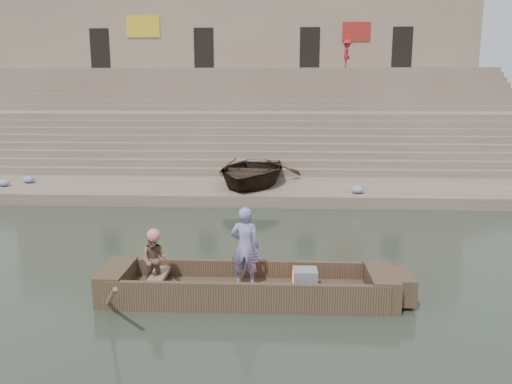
# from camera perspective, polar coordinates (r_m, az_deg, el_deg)

# --- Properties ---
(ground) EXTENTS (120.00, 120.00, 0.00)m
(ground) POSITION_cam_1_polar(r_m,az_deg,el_deg) (11.98, -12.74, -8.30)
(ground) COLOR #293326
(ground) RESTS_ON ground
(lower_landing) EXTENTS (32.00, 4.00, 0.40)m
(lower_landing) POSITION_cam_1_polar(r_m,az_deg,el_deg) (19.48, -6.58, 0.19)
(lower_landing) COLOR gray
(lower_landing) RESTS_ON ground
(mid_landing) EXTENTS (32.00, 3.00, 2.80)m
(mid_landing) POSITION_cam_1_polar(r_m,az_deg,el_deg) (26.66, -4.05, 5.89)
(mid_landing) COLOR gray
(mid_landing) RESTS_ON ground
(upper_landing) EXTENTS (32.00, 3.00, 5.20)m
(upper_landing) POSITION_cam_1_polar(r_m,az_deg,el_deg) (33.52, -2.66, 9.12)
(upper_landing) COLOR gray
(upper_landing) RESTS_ON ground
(ghat_steps) EXTENTS (32.00, 11.00, 5.20)m
(ghat_steps) POSITION_cam_1_polar(r_m,az_deg,el_deg) (28.29, -3.66, 7.04)
(ghat_steps) COLOR gray
(ghat_steps) RESTS_ON ground
(building_wall) EXTENTS (32.00, 5.07, 11.20)m
(building_wall) POSITION_cam_1_polar(r_m,az_deg,el_deg) (37.50, -2.12, 13.96)
(building_wall) COLOR gray
(building_wall) RESTS_ON ground
(main_rowboat) EXTENTS (5.00, 1.30, 0.22)m
(main_rowboat) POSITION_cam_1_polar(r_m,az_deg,el_deg) (10.06, -0.97, -11.26)
(main_rowboat) COLOR brown
(main_rowboat) RESTS_ON ground
(rowboat_trim) EXTENTS (6.04, 2.63, 1.76)m
(rowboat_trim) POSITION_cam_1_polar(r_m,az_deg,el_deg) (9.97, 0.23, -10.26)
(rowboat_trim) COLOR brown
(rowboat_trim) RESTS_ON ground
(standing_man) EXTENTS (0.61, 0.44, 1.56)m
(standing_man) POSITION_cam_1_polar(r_m,az_deg,el_deg) (9.93, -1.22, -6.08)
(standing_man) COLOR navy
(standing_man) RESTS_ON main_rowboat
(rowing_man) EXTENTS (0.56, 0.45, 1.09)m
(rowing_man) POSITION_cam_1_polar(r_m,az_deg,el_deg) (10.08, -11.25, -7.43)
(rowing_man) COLOR #246C52
(rowing_man) RESTS_ON main_rowboat
(television) EXTENTS (0.46, 0.42, 0.40)m
(television) POSITION_cam_1_polar(r_m,az_deg,el_deg) (9.93, 5.42, -9.68)
(television) COLOR gray
(television) RESTS_ON main_rowboat
(beached_rowboat) EXTENTS (4.15, 5.31, 1.00)m
(beached_rowboat) POSITION_cam_1_polar(r_m,az_deg,el_deg) (19.42, -0.55, 2.34)
(beached_rowboat) COLOR #2D2116
(beached_rowboat) RESTS_ON lower_landing
(pedestrian) EXTENTS (0.90, 1.24, 1.72)m
(pedestrian) POSITION_cam_1_polar(r_m,az_deg,el_deg) (33.06, 10.15, 14.92)
(pedestrian) COLOR #A51B27
(pedestrian) RESTS_ON upper_landing
(cloth_bundles) EXTENTS (13.47, 1.85, 0.26)m
(cloth_bundles) POSITION_cam_1_polar(r_m,az_deg,el_deg) (19.49, -14.57, 0.89)
(cloth_bundles) COLOR #3F5999
(cloth_bundles) RESTS_ON lower_landing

